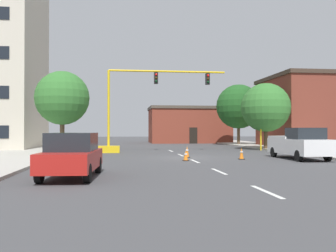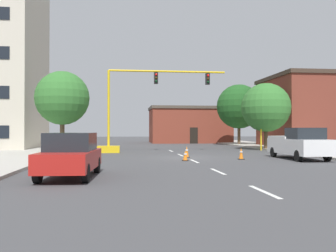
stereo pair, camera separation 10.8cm
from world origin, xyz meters
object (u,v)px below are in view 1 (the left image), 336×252
traffic_signal_gantry (126,124)px  traffic_cone_roadside_b (242,154)px  traffic_light_pole_right (261,112)px  tree_left_near (62,98)px  traffic_cone_roadside_a (187,152)px  traffic_cone_roadside_c (186,156)px  tree_right_far (238,107)px  sedan_red_near_left (72,155)px  tree_right_mid (266,108)px  pickup_truck_white (299,144)px

traffic_signal_gantry → traffic_cone_roadside_b: (7.13, -8.06, -1.97)m
traffic_light_pole_right → tree_left_near: (-17.28, -2.08, 0.86)m
traffic_cone_roadside_a → traffic_cone_roadside_c: (-0.55, -2.66, -0.07)m
tree_left_near → traffic_cone_roadside_b: (12.23, -7.70, -4.02)m
traffic_light_pole_right → traffic_cone_roadside_b: traffic_light_pole_right is taller
tree_right_far → sedan_red_near_left: tree_right_far is taller
traffic_cone_roadside_a → traffic_cone_roadside_c: size_ratio=1.23×
traffic_cone_roadside_c → tree_left_near: bearing=135.6°
tree_right_mid → tree_left_near: (-17.98, -2.71, 0.45)m
traffic_cone_roadside_b → traffic_signal_gantry: bearing=131.5°
sedan_red_near_left → traffic_cone_roadside_c: 9.24m
traffic_light_pole_right → traffic_cone_roadside_b: 11.45m
traffic_cone_roadside_b → traffic_light_pole_right: bearing=62.7°
traffic_cone_roadside_a → traffic_cone_roadside_b: size_ratio=1.04×
traffic_light_pole_right → tree_right_far: (1.62, 11.60, 1.20)m
tree_right_mid → sedan_red_near_left: size_ratio=1.35×
pickup_truck_white → traffic_cone_roadside_c: size_ratio=8.50×
tree_left_near → traffic_cone_roadside_b: size_ratio=8.75×
tree_right_mid → tree_left_near: size_ratio=0.95×
tree_left_near → traffic_light_pole_right: bearing=6.9°
sedan_red_near_left → traffic_cone_roadside_b: 12.29m
tree_left_near → traffic_cone_roadside_a: tree_left_near is taller
tree_right_mid → traffic_cone_roadside_c: size_ratio=9.76×
tree_right_far → tree_left_near: (-18.90, -13.68, -0.34)m
traffic_cone_roadside_a → pickup_truck_white: bearing=-18.8°
traffic_signal_gantry → tree_right_far: 19.33m
traffic_light_pole_right → traffic_cone_roadside_b: bearing=-117.3°
pickup_truck_white → traffic_cone_roadside_c: bearing=-177.3°
traffic_cone_roadside_a → traffic_cone_roadside_b: 3.72m
traffic_light_pole_right → traffic_cone_roadside_c: size_ratio=7.54×
sedan_red_near_left → traffic_cone_roadside_c: (5.73, 7.22, -0.58)m
traffic_cone_roadside_c → traffic_cone_roadside_b: bearing=10.2°
traffic_signal_gantry → sedan_red_near_left: (-2.29, -15.94, -1.45)m
sedan_red_near_left → traffic_cone_roadside_b: (9.42, 7.88, -0.52)m
traffic_signal_gantry → pickup_truck_white: size_ratio=1.97×
tree_right_mid → traffic_light_pole_right: bearing=-138.1°
traffic_cone_roadside_b → tree_right_mid: bearing=61.1°
traffic_light_pole_right → tree_left_near: tree_left_near is taller
traffic_light_pole_right → traffic_cone_roadside_c: (-8.73, -10.44, -3.22)m
tree_right_far → pickup_truck_white: 22.22m
pickup_truck_white → tree_right_mid: bearing=79.0°
tree_right_mid → traffic_cone_roadside_b: size_ratio=8.30×
pickup_truck_white → traffic_cone_roadside_b: 3.74m
tree_right_mid → tree_right_far: bearing=85.2°
tree_right_far → traffic_cone_roadside_a: bearing=-116.8°
tree_left_near → traffic_cone_roadside_b: 15.00m
traffic_light_pole_right → traffic_cone_roadside_a: size_ratio=6.14×
tree_right_far → traffic_cone_roadside_a: 22.15m
pickup_truck_white → traffic_cone_roadside_b: (-3.68, 0.32, -0.61)m
traffic_cone_roadside_c → tree_right_mid: bearing=49.6°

